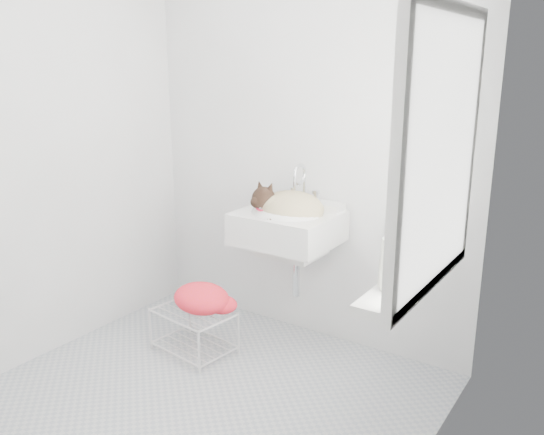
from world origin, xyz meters
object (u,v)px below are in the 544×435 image
Objects in this scene: sink at (288,212)px; bottle_a at (391,290)px; cat at (288,207)px; bottle_b at (405,279)px; bottle_c at (426,261)px; wire_rack at (194,328)px.

bottle_a is (0.95, -0.77, 0.00)m from sink.
bottle_b is (0.94, -0.61, -0.04)m from cat.
sink is 1.02m from bottle_c.
bottle_a is 1.23× the size of bottle_b.
bottle_a is at bearing -15.90° from wire_rack.
sink is at bearing 115.98° from cat.
bottle_a is 1.36× the size of bottle_c.
cat is 1.85× the size of bottle_a.
bottle_a is at bearing -90.00° from bottle_c.
sink reaches higher than bottle_b.
cat is 1.12m from bottle_b.
wire_rack is (-0.44, -0.36, -0.74)m from cat.
sink reaches higher than wire_rack.
bottle_c is (0.95, -0.38, 0.00)m from sink.
cat reaches higher than wire_rack.
sink is 1.22m from bottle_a.
bottle_b is at bearing 90.00° from bottle_a.
bottle_a reaches higher than wire_rack.
bottle_c is at bearing 90.00° from bottle_a.
wire_rack is at bearing -153.93° from cat.
wire_rack is at bearing -138.27° from sink.
sink is at bearing 146.44° from bottle_b.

